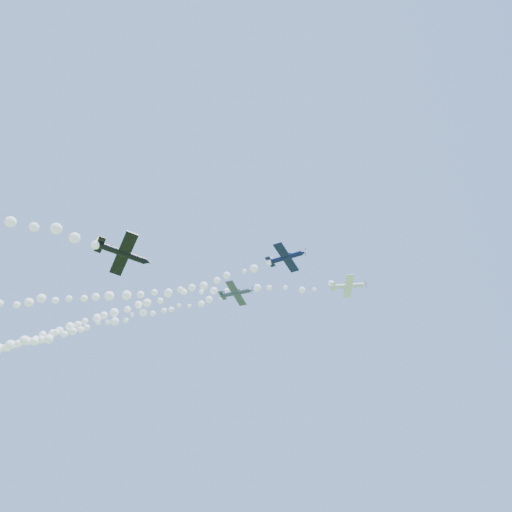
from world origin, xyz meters
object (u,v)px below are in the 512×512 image
at_px(plane_grey, 236,293).
at_px(plane_black, 124,253).
at_px(plane_white, 348,286).
at_px(plane_navy, 286,257).

bearing_deg(plane_grey, plane_black, -102.14).
bearing_deg(plane_white, plane_grey, -173.08).
relative_size(plane_white, plane_grey, 1.03).
xyz_separation_m(plane_grey, plane_black, (-3.33, -24.41, -8.41)).
height_order(plane_grey, plane_black, plane_grey).
xyz_separation_m(plane_white, plane_black, (-21.38, -33.97, -10.69)).
bearing_deg(plane_navy, plane_grey, 164.71).
distance_m(plane_navy, plane_grey, 11.70).
height_order(plane_white, plane_black, plane_white).
height_order(plane_white, plane_grey, plane_white).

